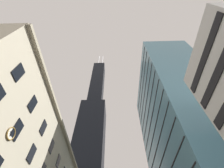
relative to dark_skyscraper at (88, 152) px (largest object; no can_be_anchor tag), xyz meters
The scene contains 2 objects.
dark_skyscraper is the anchor object (origin of this frame).
glass_office_midrise 68.46m from the dark_skyscraper, 56.25° to the right, with size 15.22×32.22×55.92m.
Camera 1 is at (0.15, -10.99, 1.44)m, focal length 24.52 mm.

